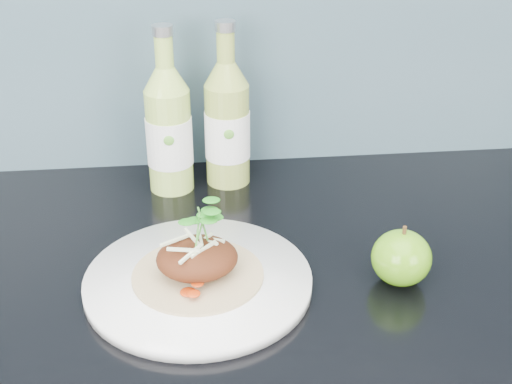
# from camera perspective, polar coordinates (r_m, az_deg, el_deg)

# --- Properties ---
(dinner_plate) EXTENTS (0.29, 0.29, 0.02)m
(dinner_plate) POSITION_cam_1_polar(r_m,az_deg,el_deg) (0.91, -4.65, -7.13)
(dinner_plate) COLOR white
(dinner_plate) RESTS_ON kitchen_counter
(pork_taco) EXTENTS (0.17, 0.17, 0.10)m
(pork_taco) POSITION_cam_1_polar(r_m,az_deg,el_deg) (0.89, -4.74, -5.18)
(pork_taco) COLOR #A1865C
(pork_taco) RESTS_ON dinner_plate
(green_apple) EXTENTS (0.08, 0.08, 0.08)m
(green_apple) POSITION_cam_1_polar(r_m,az_deg,el_deg) (0.92, 11.55, -5.18)
(green_apple) COLOR #52810E
(green_apple) RESTS_ON kitchen_counter
(cider_bottle_left) EXTENTS (0.07, 0.07, 0.26)m
(cider_bottle_left) POSITION_cam_1_polar(r_m,az_deg,el_deg) (1.11, -6.99, 4.96)
(cider_bottle_left) COLOR #A4C953
(cider_bottle_left) RESTS_ON kitchen_counter
(cider_bottle_right) EXTENTS (0.09, 0.09, 0.26)m
(cider_bottle_right) POSITION_cam_1_polar(r_m,az_deg,el_deg) (1.12, -2.31, 5.47)
(cider_bottle_right) COLOR #92A645
(cider_bottle_right) RESTS_ON kitchen_counter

